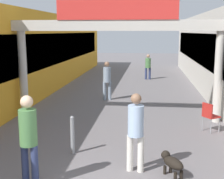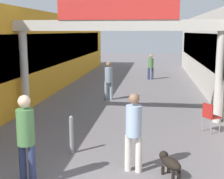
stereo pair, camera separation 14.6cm
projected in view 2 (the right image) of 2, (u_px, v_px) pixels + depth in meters
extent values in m
cube|color=gold|center=(26.00, 53.00, 15.48)|extent=(3.00, 26.00, 3.88)
cube|color=black|center=(55.00, 49.00, 15.25)|extent=(0.04, 23.40, 1.55)
cube|color=black|center=(207.00, 51.00, 14.29)|extent=(0.04, 23.40, 1.55)
cylinder|color=beige|center=(24.00, 74.00, 11.09)|extent=(0.28, 0.28, 3.02)
cylinder|color=beige|center=(219.00, 78.00, 10.20)|extent=(0.28, 0.28, 3.02)
cube|color=beige|center=(118.00, 25.00, 10.33)|extent=(7.40, 0.44, 0.36)
cube|color=red|center=(117.00, 10.00, 10.05)|extent=(3.96, 0.10, 0.64)
cylinder|color=silver|center=(128.00, 153.00, 6.76)|extent=(0.16, 0.16, 0.81)
cylinder|color=silver|center=(139.00, 154.00, 6.69)|extent=(0.16, 0.16, 0.81)
cylinder|color=#A5BFE0|center=(134.00, 121.00, 6.59)|extent=(0.39, 0.39, 0.67)
sphere|color=#8C664C|center=(134.00, 99.00, 6.50)|extent=(0.26, 0.26, 0.23)
cylinder|color=navy|center=(32.00, 166.00, 6.04)|extent=(0.18, 0.18, 0.85)
cylinder|color=navy|center=(23.00, 164.00, 6.14)|extent=(0.18, 0.18, 0.85)
cylinder|color=#4C7F47|center=(26.00, 127.00, 5.95)|extent=(0.43, 0.43, 0.70)
sphere|color=beige|center=(24.00, 101.00, 5.85)|extent=(0.30, 0.30, 0.24)
cylinder|color=#8C9EB2|center=(111.00, 91.00, 13.83)|extent=(0.18, 0.18, 0.79)
cylinder|color=#8C9EB2|center=(106.00, 91.00, 13.78)|extent=(0.18, 0.18, 0.79)
cylinder|color=#8C9EB2|center=(109.00, 75.00, 13.67)|extent=(0.44, 0.44, 0.66)
sphere|color=#8C664C|center=(109.00, 64.00, 13.58)|extent=(0.29, 0.29, 0.22)
cylinder|color=navy|center=(152.00, 74.00, 19.73)|extent=(0.16, 0.16, 0.73)
cylinder|color=navy|center=(149.00, 74.00, 19.72)|extent=(0.16, 0.16, 0.73)
cylinder|color=#4C7F47|center=(151.00, 63.00, 19.60)|extent=(0.39, 0.39, 0.61)
sphere|color=tan|center=(151.00, 56.00, 19.52)|extent=(0.24, 0.24, 0.21)
ellipsoid|color=black|center=(171.00, 163.00, 6.47)|extent=(0.54, 0.62, 0.23)
sphere|color=black|center=(164.00, 155.00, 6.69)|extent=(0.27, 0.27, 0.20)
sphere|color=white|center=(166.00, 161.00, 6.63)|extent=(0.20, 0.20, 0.14)
cylinder|color=black|center=(163.00, 170.00, 6.63)|extent=(0.10, 0.10, 0.19)
cylinder|color=black|center=(169.00, 169.00, 6.70)|extent=(0.10, 0.10, 0.19)
cylinder|color=black|center=(173.00, 177.00, 6.32)|extent=(0.10, 0.10, 0.19)
cylinder|color=black|center=(179.00, 175.00, 6.39)|extent=(0.10, 0.10, 0.19)
cylinder|color=gray|center=(71.00, 136.00, 7.73)|extent=(0.10, 0.10, 0.89)
sphere|color=gray|center=(71.00, 118.00, 7.64)|extent=(0.10, 0.10, 0.10)
cylinder|color=gray|center=(212.00, 122.00, 9.65)|extent=(0.04, 0.04, 0.45)
cylinder|color=gray|center=(220.00, 125.00, 9.35)|extent=(0.04, 0.04, 0.45)
cylinder|color=gray|center=(203.00, 124.00, 9.50)|extent=(0.04, 0.04, 0.45)
cylinder|color=gray|center=(211.00, 127.00, 9.20)|extent=(0.04, 0.04, 0.45)
cube|color=#B2231E|center=(212.00, 117.00, 9.38)|extent=(0.56, 0.56, 0.04)
cube|color=#B2231E|center=(208.00, 110.00, 9.26)|extent=(0.26, 0.35, 0.40)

